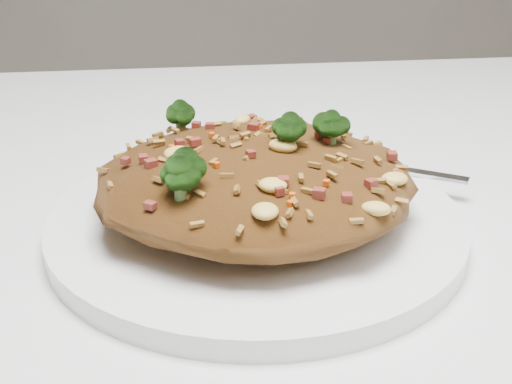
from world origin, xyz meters
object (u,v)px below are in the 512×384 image
at_px(dining_table, 122,356).
at_px(fried_rice, 255,170).
at_px(plate, 256,224).
at_px(fork, 365,164).

relative_size(dining_table, fried_rice, 6.16).
height_order(dining_table, fried_rice, fried_rice).
bearing_deg(fried_rice, plate, 12.80).
relative_size(plate, fried_rice, 1.33).
relative_size(dining_table, fork, 8.13).
bearing_deg(plate, dining_table, 177.83).
height_order(fried_rice, fork, fried_rice).
xyz_separation_m(plate, fried_rice, (-0.00, -0.00, 0.04)).
bearing_deg(dining_table, fried_rice, -2.23).
relative_size(fried_rice, fork, 1.32).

